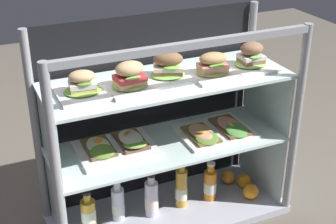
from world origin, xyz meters
TOP-DOWN VIEW (x-y plane):
  - ground_plane at (0.00, 0.00)m, footprint 6.00×6.00m
  - case_base_deck at (0.00, 0.00)m, footprint 1.12×0.44m
  - case_frame at (0.00, 0.11)m, footprint 1.12×0.44m
  - riser_lower_tier at (0.00, 0.00)m, footprint 1.04×0.37m
  - shelf_lower_glass at (0.00, 0.00)m, footprint 1.06×0.39m
  - riser_upper_tier at (0.00, 0.00)m, footprint 1.04×0.37m
  - shelf_upper_glass at (0.00, 0.00)m, footprint 1.06×0.39m
  - plated_roll_sandwich_mid_right at (-0.37, -0.01)m, footprint 0.21×0.21m
  - plated_roll_sandwich_far_left at (-0.18, -0.04)m, footprint 0.18×0.18m
  - plated_roll_sandwich_left_of_center at (-0.00, -0.00)m, footprint 0.20×0.20m
  - plated_roll_sandwich_near_right_corner at (0.19, -0.05)m, footprint 0.20×0.20m
  - plated_roll_sandwich_right_of_center at (0.39, -0.03)m, footprint 0.20×0.20m
  - open_sandwich_tray_right_of_center at (-0.23, 0.03)m, footprint 0.34×0.27m
  - open_sandwich_tray_far_left at (0.24, -0.02)m, footprint 0.34×0.27m
  - juice_bottle_tucked_behind at (-0.38, 0.02)m, footprint 0.07×0.07m
  - juice_bottle_back_center at (-0.24, 0.04)m, footprint 0.06×0.06m
  - juice_bottle_front_fourth at (-0.09, 0.00)m, footprint 0.06×0.06m
  - juice_bottle_back_left at (0.07, 0.01)m, footprint 0.06×0.06m
  - juice_bottle_front_middle at (0.23, 0.00)m, footprint 0.06×0.06m
  - orange_fruit_beside_bottles at (0.41, -0.08)m, footprint 0.08×0.08m
  - orange_fruit_near_left_post at (0.43, 0.01)m, footprint 0.07×0.07m
  - orange_fruit_rolled_forward at (0.38, 0.08)m, footprint 0.07×0.07m

SIDE VIEW (x-z plane):
  - ground_plane at x=0.00m, z-range -0.02..0.00m
  - case_base_deck at x=0.00m, z-range 0.00..0.04m
  - orange_fruit_rolled_forward at x=0.38m, z-range 0.04..0.11m
  - orange_fruit_near_left_post at x=0.43m, z-range 0.04..0.11m
  - orange_fruit_beside_bottles at x=0.41m, z-range 0.04..0.11m
  - juice_bottle_front_middle at x=0.23m, z-range 0.02..0.22m
  - juice_bottle_tucked_behind at x=-0.38m, z-range 0.02..0.22m
  - juice_bottle_back_center at x=-0.24m, z-range 0.01..0.23m
  - juice_bottle_front_fourth at x=-0.09m, z-range 0.01..0.24m
  - juice_bottle_back_left at x=0.07m, z-range 0.01..0.26m
  - riser_lower_tier at x=0.00m, z-range 0.04..0.39m
  - shelf_lower_glass at x=0.00m, z-range 0.39..0.41m
  - open_sandwich_tray_far_left at x=0.24m, z-range 0.40..0.45m
  - open_sandwich_tray_right_of_center at x=-0.23m, z-range 0.40..0.46m
  - case_frame at x=0.00m, z-range 0.04..0.99m
  - riser_upper_tier at x=0.00m, z-range 0.41..0.70m
  - shelf_upper_glass at x=0.00m, z-range 0.70..0.72m
  - plated_roll_sandwich_mid_right at x=-0.37m, z-range 0.70..0.80m
  - plated_roll_sandwich_near_right_corner at x=0.19m, z-range 0.70..0.81m
  - plated_roll_sandwich_right_of_center at x=0.39m, z-range 0.70..0.82m
  - plated_roll_sandwich_left_of_center at x=0.00m, z-range 0.70..0.82m
  - plated_roll_sandwich_far_left at x=-0.18m, z-range 0.70..0.82m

